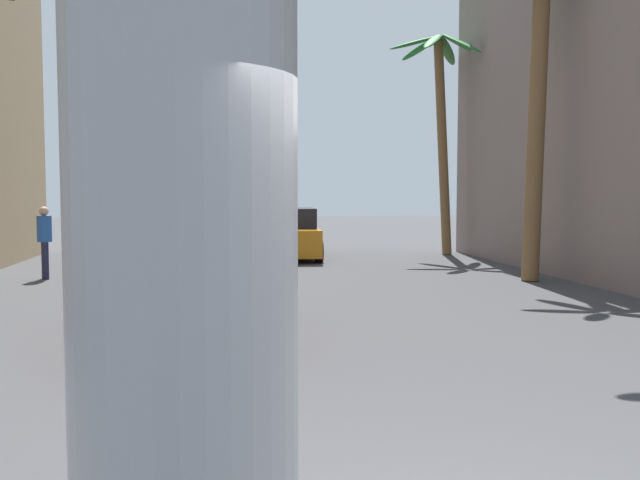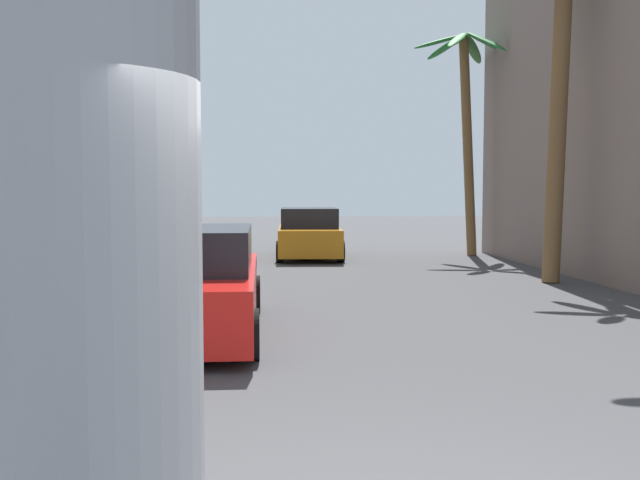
{
  "view_description": "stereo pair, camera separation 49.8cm",
  "coord_description": "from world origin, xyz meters",
  "px_view_note": "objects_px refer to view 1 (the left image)",
  "views": [
    {
      "loc": [
        -1.33,
        -3.37,
        2.1
      ],
      "look_at": [
        0.0,
        5.68,
        1.47
      ],
      "focal_mm": 40.0,
      "sensor_mm": 36.0,
      "label": 1
    },
    {
      "loc": [
        -0.83,
        -3.43,
        2.1
      ],
      "look_at": [
        0.0,
        5.68,
        1.47
      ],
      "focal_mm": 40.0,
      "sensor_mm": 36.0,
      "label": 2
    }
  ],
  "objects_px": {
    "street_lamp": "(632,62)",
    "palm_tree_far_right": "(442,108)",
    "pedestrian_far_left": "(45,237)",
    "car_lead": "(186,284)",
    "palm_tree_mid_right": "(535,88)",
    "car_far": "(286,234)"
  },
  "relations": [
    {
      "from": "street_lamp",
      "to": "palm_tree_far_right",
      "type": "bearing_deg",
      "value": 86.51
    },
    {
      "from": "palm_tree_far_right",
      "to": "pedestrian_far_left",
      "type": "height_order",
      "value": "palm_tree_far_right"
    },
    {
      "from": "car_lead",
      "to": "palm_tree_mid_right",
      "type": "relative_size",
      "value": 0.67
    },
    {
      "from": "palm_tree_mid_right",
      "to": "palm_tree_far_right",
      "type": "height_order",
      "value": "palm_tree_mid_right"
    },
    {
      "from": "car_far",
      "to": "palm_tree_mid_right",
      "type": "distance_m",
      "value": 9.01
    },
    {
      "from": "car_lead",
      "to": "street_lamp",
      "type": "bearing_deg",
      "value": 1.49
    },
    {
      "from": "palm_tree_mid_right",
      "to": "car_lead",
      "type": "bearing_deg",
      "value": -145.64
    },
    {
      "from": "pedestrian_far_left",
      "to": "palm_tree_mid_right",
      "type": "bearing_deg",
      "value": -9.03
    },
    {
      "from": "street_lamp",
      "to": "palm_tree_mid_right",
      "type": "height_order",
      "value": "palm_tree_mid_right"
    },
    {
      "from": "car_lead",
      "to": "car_far",
      "type": "height_order",
      "value": "same"
    },
    {
      "from": "car_lead",
      "to": "palm_tree_far_right",
      "type": "bearing_deg",
      "value": 57.35
    },
    {
      "from": "car_far",
      "to": "palm_tree_mid_right",
      "type": "bearing_deg",
      "value": -50.93
    },
    {
      "from": "car_far",
      "to": "palm_tree_far_right",
      "type": "relative_size",
      "value": 0.62
    },
    {
      "from": "car_lead",
      "to": "palm_tree_mid_right",
      "type": "height_order",
      "value": "palm_tree_mid_right"
    },
    {
      "from": "car_lead",
      "to": "palm_tree_mid_right",
      "type": "distance_m",
      "value": 10.15
    },
    {
      "from": "street_lamp",
      "to": "palm_tree_far_right",
      "type": "xyz_separation_m",
      "value": [
        0.73,
        11.91,
        0.64
      ]
    },
    {
      "from": "car_lead",
      "to": "palm_tree_far_right",
      "type": "xyz_separation_m",
      "value": [
        7.75,
        12.09,
        4.05
      ]
    },
    {
      "from": "palm_tree_mid_right",
      "to": "palm_tree_far_right",
      "type": "xyz_separation_m",
      "value": [
        -0.04,
        6.77,
        0.31
      ]
    },
    {
      "from": "palm_tree_far_right",
      "to": "car_lead",
      "type": "bearing_deg",
      "value": -122.65
    },
    {
      "from": "street_lamp",
      "to": "palm_tree_mid_right",
      "type": "relative_size",
      "value": 0.91
    },
    {
      "from": "car_lead",
      "to": "palm_tree_far_right",
      "type": "height_order",
      "value": "palm_tree_far_right"
    },
    {
      "from": "street_lamp",
      "to": "car_far",
      "type": "relative_size",
      "value": 1.53
    }
  ]
}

